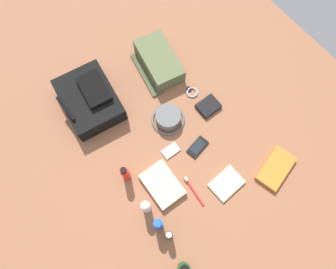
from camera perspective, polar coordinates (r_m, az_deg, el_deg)
name	(u,v)px	position (r m, az deg, el deg)	size (l,w,h in m)	color
ground_plane	(168,138)	(1.62, 0.00, -0.60)	(2.64, 2.02, 0.02)	brown
backpack	(90,99)	(1.68, -13.81, 6.12)	(0.37, 0.30, 0.13)	black
toiletry_pouch	(159,62)	(1.75, -1.70, 12.90)	(0.32, 0.25, 0.09)	#56603D
bucket_hat	(168,118)	(1.61, 0.03, 2.99)	(0.17, 0.17, 0.07)	#606060
shampoo_bottle	(184,269)	(1.47, 2.88, -22.83)	(0.05, 0.05, 0.13)	#19471E
cologne_bottle	(169,235)	(1.47, 0.15, -17.57)	(0.03, 0.03, 0.13)	#473319
deodorant_spray	(158,225)	(1.46, -1.74, -15.78)	(0.04, 0.04, 0.15)	blue
toothpaste_tube	(146,207)	(1.47, -3.93, -12.79)	(0.04, 0.04, 0.15)	white
sunscreen_spray	(125,174)	(1.50, -7.63, -6.95)	(0.04, 0.04, 0.15)	red
paperback_novel	(276,169)	(1.64, 18.66, -5.79)	(0.16, 0.22, 0.03)	orange
cell_phone	(198,147)	(1.60, 5.31, -2.23)	(0.08, 0.12, 0.01)	black
media_player	(171,151)	(1.58, 0.48, -2.92)	(0.05, 0.09, 0.01)	#B7B7BC
wristwatch	(192,92)	(1.71, 4.25, 7.60)	(0.07, 0.06, 0.01)	#99999E
toothbrush	(193,189)	(1.55, 4.41, -9.72)	(0.16, 0.03, 0.02)	red
wallet	(208,106)	(1.67, 7.22, 5.05)	(0.09, 0.11, 0.02)	black
notepad	(226,184)	(1.57, 10.39, -8.62)	(0.11, 0.15, 0.02)	beige
folded_towel	(162,185)	(1.53, -1.03, -8.94)	(0.20, 0.14, 0.04)	beige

